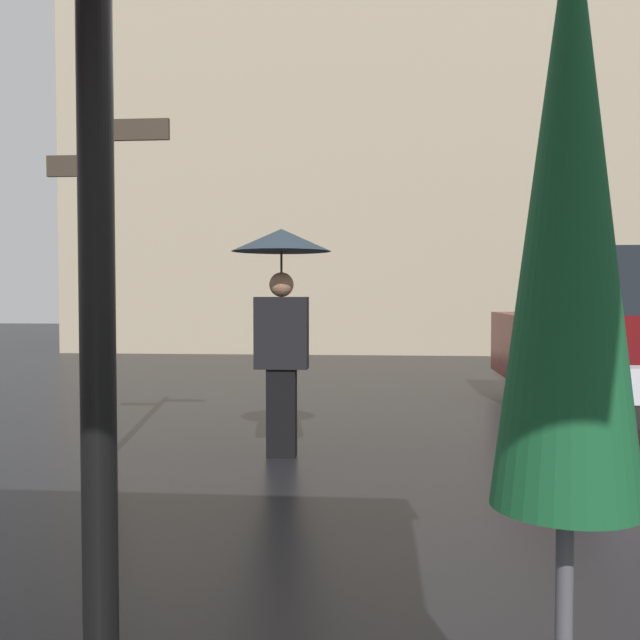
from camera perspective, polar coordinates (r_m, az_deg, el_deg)
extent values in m
cylinder|color=black|center=(1.54, -17.53, -3.12)|extent=(0.07, 0.07, 2.56)
cone|color=#144C28|center=(1.53, 19.53, 9.19)|extent=(0.31, 0.31, 1.26)
cube|color=black|center=(6.19, -3.12, -7.49)|extent=(0.25, 0.16, 0.77)
cube|color=black|center=(6.11, -3.13, -1.04)|extent=(0.46, 0.21, 0.62)
sphere|color=#936B4C|center=(6.11, -3.14, 2.88)|extent=(0.21, 0.21, 0.21)
cylinder|color=black|center=(6.11, -3.14, 4.16)|extent=(0.02, 0.02, 0.30)
cone|color=#212D36|center=(6.12, -3.15, 6.47)|extent=(0.86, 0.86, 0.19)
cylinder|color=black|center=(6.83, 21.36, -8.05)|extent=(0.46, 0.09, 0.46)
cube|color=black|center=(6.76, 21.84, -2.52)|extent=(0.28, 0.28, 0.24)
cylinder|color=black|center=(10.77, 17.58, -3.79)|extent=(0.66, 0.18, 0.66)
cylinder|color=black|center=(9.04, 20.13, -4.94)|extent=(0.66, 0.18, 0.66)
cylinder|color=black|center=(6.37, -16.86, 3.09)|extent=(0.08, 0.08, 3.07)
cube|color=#33281E|center=(6.42, -14.58, 14.68)|extent=(0.56, 0.04, 0.18)
cube|color=#33281E|center=(6.56, -19.11, 11.70)|extent=(0.52, 0.04, 0.18)
cube|color=gray|center=(19.11, 3.34, 23.74)|extent=(14.33, 3.02, 16.92)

